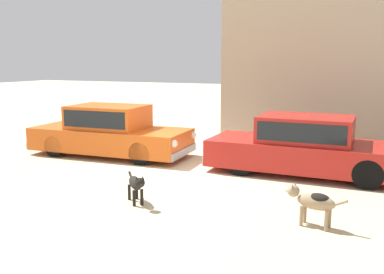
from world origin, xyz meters
TOP-DOWN VIEW (x-y plane):
  - ground_plane at (0.00, 0.00)m, footprint 80.00×80.00m
  - parked_sedan_nearest at (-2.41, 1.18)m, footprint 4.77×1.95m
  - parked_sedan_second at (3.12, 1.31)m, footprint 4.82×1.78m
  - stray_dog_spotted at (0.52, -2.25)m, footprint 0.76×0.77m
  - stray_dog_tan at (3.75, -2.08)m, footprint 1.05×0.35m

SIDE VIEW (x-z plane):
  - ground_plane at x=0.00m, z-range 0.00..0.00m
  - stray_dog_spotted at x=0.52m, z-range 0.08..0.69m
  - stray_dog_tan at x=3.75m, z-range 0.10..0.78m
  - parked_sedan_second at x=3.12m, z-range -0.01..1.40m
  - parked_sedan_nearest at x=-2.41m, z-range -0.01..1.43m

